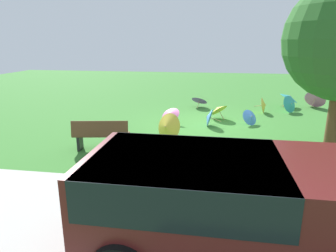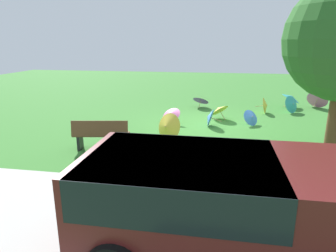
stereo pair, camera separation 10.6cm
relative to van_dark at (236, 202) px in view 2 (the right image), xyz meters
name	(u,v)px [view 2 (the right image)]	position (x,y,z in m)	size (l,w,h in m)	color
ground	(202,125)	(0.87, -7.17, -0.91)	(40.00, 40.00, 0.00)	#387A2D
road_strip	(175,242)	(0.87, -0.21, -0.91)	(40.00, 4.20, 0.01)	#B2AFA8
van_dark	(236,202)	(0.00, 0.00, 0.00)	(4.60, 2.13, 1.53)	#591919
park_bench	(101,134)	(3.61, -4.02, -0.45)	(1.66, 0.75, 0.90)	brown
parasol_blue_0	(252,117)	(-0.95, -7.52, -0.61)	(0.78, 0.77, 0.61)	tan
parasol_yellow_0	(167,127)	(1.86, -5.18, -0.46)	(0.99, 0.89, 0.90)	tan
parasol_blue_1	(209,117)	(0.62, -7.09, -0.57)	(0.68, 0.72, 0.69)	tan
parasol_yellow_1	(219,109)	(0.27, -8.23, -0.50)	(0.97, 0.98, 0.70)	tan
parasol_pink_0	(318,99)	(-4.31, -11.20, -0.47)	(1.14, 1.03, 0.89)	tan
parasol_purple_1	(201,100)	(1.13, -10.34, -0.54)	(0.97, 0.94, 0.62)	tan
parasol_teal_0	(292,104)	(-2.90, -9.93, -0.53)	(0.83, 0.81, 0.76)	tan
parasol_teal_1	(291,97)	(-3.09, -11.04, -0.41)	(0.92, 0.94, 0.76)	tan
parasol_pink_1	(171,114)	(2.07, -7.20, -0.53)	(0.92, 0.89, 0.64)	tan
parasol_yellow_3	(266,105)	(-1.74, -9.62, -0.56)	(0.64, 0.74, 0.71)	tan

